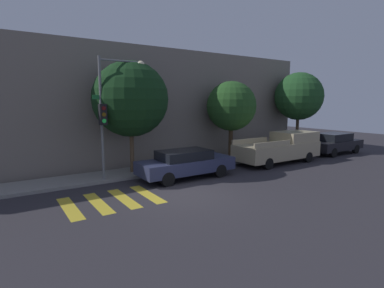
{
  "coord_description": "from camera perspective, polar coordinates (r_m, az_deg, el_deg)",
  "views": [
    {
      "loc": [
        -5.9,
        -9.64,
        3.6
      ],
      "look_at": [
        1.84,
        2.1,
        1.6
      ],
      "focal_mm": 28.0,
      "sensor_mm": 36.0,
      "label": 1
    }
  ],
  "objects": [
    {
      "name": "ground_plane",
      "position": [
        11.86,
        -1.87,
        -9.58
      ],
      "size": [
        60.0,
        60.0,
        0.0
      ],
      "primitive_type": "plane",
      "color": "#2D2B30"
    },
    {
      "name": "sidewalk",
      "position": [
        15.45,
        -10.07,
        -5.24
      ],
      "size": [
        26.0,
        1.99,
        0.14
      ],
      "primitive_type": "cube",
      "color": "gray",
      "rests_on": "ground"
    },
    {
      "name": "building_row",
      "position": [
        19.16,
        -15.58,
        6.91
      ],
      "size": [
        26.0,
        6.0,
        6.6
      ],
      "primitive_type": "cube",
      "color": "slate",
      "rests_on": "ground"
    },
    {
      "name": "crosswalk",
      "position": [
        11.53,
        -15.13,
        -10.37
      ],
      "size": [
        3.32,
        2.6,
        0.0
      ],
      "color": "gold",
      "rests_on": "ground"
    },
    {
      "name": "traffic_light_pole",
      "position": [
        13.72,
        -15.05,
        7.64
      ],
      "size": [
        2.43,
        0.56,
        5.53
      ],
      "color": "slate",
      "rests_on": "ground"
    },
    {
      "name": "sedan_near_corner",
      "position": [
        14.17,
        -1.19,
        -3.66
      ],
      "size": [
        4.63,
        1.77,
        1.34
      ],
      "color": "#2D3351",
      "rests_on": "ground"
    },
    {
      "name": "pickup_truck",
      "position": [
        18.51,
        16.55,
        -0.64
      ],
      "size": [
        5.52,
        1.99,
        1.78
      ],
      "color": "tan",
      "rests_on": "ground"
    },
    {
      "name": "sedan_middle",
      "position": [
        22.99,
        25.42,
        0.18
      ],
      "size": [
        4.39,
        1.81,
        1.44
      ],
      "color": "black",
      "rests_on": "ground"
    },
    {
      "name": "tree_near_corner",
      "position": [
        14.84,
        -11.63,
        8.37
      ],
      "size": [
        3.65,
        3.65,
        5.54
      ],
      "color": "brown",
      "rests_on": "ground"
    },
    {
      "name": "tree_midblock",
      "position": [
        18.2,
        7.5,
        7.14
      ],
      "size": [
        2.97,
        2.97,
        4.81
      ],
      "color": "#4C3823",
      "rests_on": "ground"
    },
    {
      "name": "tree_far_end",
      "position": [
        22.8,
        19.67,
        8.53
      ],
      "size": [
        3.36,
        3.36,
        5.65
      ],
      "color": "brown",
      "rests_on": "ground"
    }
  ]
}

